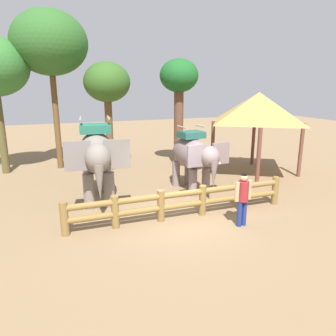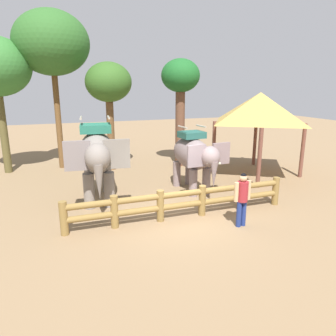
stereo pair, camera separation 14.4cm
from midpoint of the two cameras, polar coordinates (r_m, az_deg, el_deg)
The scene contains 9 objects.
ground_plane at distance 10.86m, azimuth 2.71°, elevation -8.79°, with size 60.00×60.00×0.00m, color olive.
log_fence at distance 10.57m, azimuth 2.89°, elevation -5.93°, with size 7.74×0.29×1.05m.
elephant_near_left at distance 12.01m, azimuth -12.32°, elevation 2.24°, with size 2.13×3.78×3.21m.
elephant_center at distance 13.01m, azimuth 4.99°, elevation 2.25°, with size 1.82×3.19×2.73m.
tourist_woman_in_black at distance 10.11m, azimuth 13.63°, elevation -4.91°, with size 0.61×0.37×1.74m.
thatched_shelter at distance 15.91m, azimuth 16.47°, elevation 10.32°, with size 4.80×4.80×4.01m.
tree_far_left at distance 16.55m, azimuth -10.40°, elevation 14.54°, with size 2.31×2.31×5.46m.
tree_back_center at distance 17.69m, azimuth -19.98°, elevation 20.29°, with size 3.69×3.69×7.91m.
tree_far_right at distance 17.16m, azimuth 2.50°, elevation 15.11°, with size 2.02×2.02×5.67m.
Camera 2 is at (-3.80, -9.20, 4.32)m, focal length 33.84 mm.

